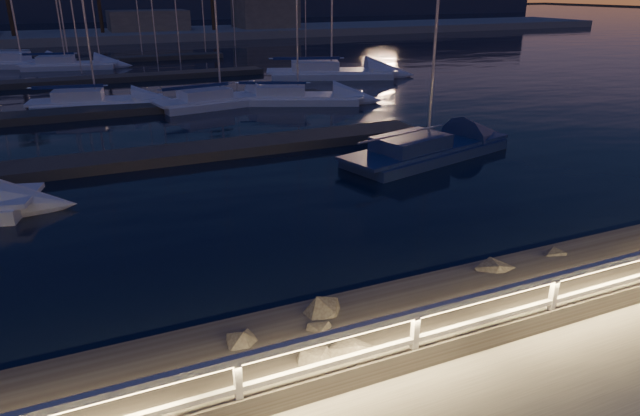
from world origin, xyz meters
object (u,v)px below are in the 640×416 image
Objects in this scene: sailboat_h at (294,96)px; sailboat_l at (328,72)px; guard_rail at (357,341)px; sailboat_g at (218,99)px; sailboat_j at (93,101)px; sailboat_n at (19,62)px; sailboat_d at (424,149)px; sailboat_k at (66,64)px.

sailboat_l reaches higher than sailboat_h.
sailboat_g is at bearing 80.18° from guard_rail.
sailboat_h reaches higher than sailboat_j.
sailboat_n is (-6.63, 49.10, -0.91)m from guard_rail.
guard_rail is 3.43× the size of sailboat_g.
sailboat_g is (-4.83, 13.90, 0.01)m from sailboat_d.
sailboat_h is (8.90, 24.97, -0.98)m from guard_rail.
sailboat_k is (-3.01, 46.52, -0.96)m from guard_rail.
guard_rail is at bearing -85.73° from sailboat_h.
guard_rail is 2.69× the size of sailboat_l.
sailboat_k is 4.44m from sailboat_n.
guard_rail is 26.53m from sailboat_h.
sailboat_n is at bearing 112.28° from sailboat_j.
sailboat_n is at bearing 163.62° from sailboat_l.
sailboat_n reaches higher than guard_rail.
sailboat_h is at bearing -106.01° from sailboat_l.
sailboat_n is (-3.61, 2.59, 0.04)m from sailboat_k.
sailboat_j is 17.77m from sailboat_l.
sailboat_g is at bearing -8.15° from sailboat_j.
sailboat_d is (9.31, 11.94, -0.97)m from guard_rail.
sailboat_l is at bearing 65.82° from guard_rail.
sailboat_h is 11.47m from sailboat_j.
sailboat_l reaches higher than guard_rail.
sailboat_d is at bearing -44.30° from sailboat_j.
sailboat_n is (-11.10, 23.26, 0.05)m from sailboat_g.
sailboat_h is at bearing 70.39° from guard_rail.
sailboat_l is at bearing -13.67° from sailboat_n.
sailboat_l reaches higher than sailboat_k.
guard_rail is 46.62m from sailboat_k.
sailboat_n is (-21.51, 15.97, 0.00)m from sailboat_l.
sailboat_d is 1.03× the size of sailboat_k.
guard_rail is 15.17m from sailboat_d.
sailboat_k is (-11.91, 21.55, 0.02)m from sailboat_h.
guard_rail is 3.58× the size of sailboat_j.
sailboat_k reaches higher than sailboat_g.
sailboat_j is 0.75× the size of sailboat_l.
sailboat_n is at bearing 97.69° from guard_rail.
sailboat_d is at bearing -59.18° from sailboat_k.
sailboat_j is (-11.46, 16.11, 0.01)m from sailboat_d.
sailboat_j is (-11.05, 3.08, 0.02)m from sailboat_h.
sailboat_j is (-6.62, 2.21, 0.01)m from sailboat_g.
sailboat_j is 18.48m from sailboat_k.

